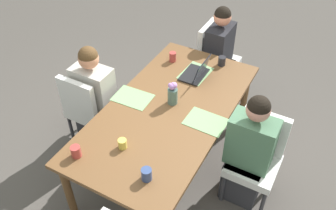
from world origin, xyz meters
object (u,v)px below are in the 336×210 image
(chair_near_left_near, at_px, (257,154))
(flower_vase, at_px, (173,93))
(chair_far_left_far, at_px, (87,107))
(person_far_left_far, at_px, (96,102))
(coffee_mug_near_left, at_px, (222,61))
(coffee_mug_centre_right, at_px, (173,57))
(person_near_left_near, at_px, (248,155))
(coffee_mug_far_left, at_px, (122,144))
(chair_head_right_left_mid, at_px, (214,56))
(coffee_mug_near_right, at_px, (147,174))
(laptop_head_right_left_mid, at_px, (196,73))
(coffee_mug_centre_left, at_px, (76,152))
(dining_table, at_px, (168,115))
(person_head_right_left_mid, at_px, (218,58))

(chair_near_left_near, bearing_deg, flower_vase, 90.11)
(chair_far_left_far, xyz_separation_m, flower_vase, (0.22, -0.89, 0.38))
(person_far_left_far, bearing_deg, coffee_mug_near_left, -46.62)
(person_far_left_far, distance_m, coffee_mug_centre_right, 0.95)
(person_far_left_far, xyz_separation_m, coffee_mug_near_left, (0.94, -1.00, 0.28))
(person_near_left_near, bearing_deg, coffee_mug_far_left, 124.53)
(flower_vase, bearing_deg, chair_near_left_near, -89.89)
(chair_head_right_left_mid, distance_m, coffee_mug_near_left, 0.64)
(coffee_mug_near_left, distance_m, coffee_mug_far_left, 1.52)
(coffee_mug_far_left, bearing_deg, coffee_mug_centre_right, 9.98)
(flower_vase, xyz_separation_m, coffee_mug_near_right, (-0.87, -0.24, -0.07))
(laptop_head_right_left_mid, xyz_separation_m, coffee_mug_near_left, (0.32, -0.15, 0.01))
(chair_near_left_near, relative_size, laptop_head_right_left_mid, 2.81)
(chair_head_right_left_mid, xyz_separation_m, person_far_left_far, (-1.44, 0.73, 0.03))
(laptop_head_right_left_mid, xyz_separation_m, coffee_mug_centre_left, (-1.44, 0.39, 0.01))
(chair_head_right_left_mid, bearing_deg, laptop_head_right_left_mid, -171.54)
(coffee_mug_centre_right, bearing_deg, coffee_mug_near_left, -69.48)
(dining_table, distance_m, laptop_head_right_left_mid, 0.60)
(dining_table, relative_size, coffee_mug_near_right, 20.14)
(coffee_mug_far_left, bearing_deg, laptop_head_right_left_mid, -5.51)
(coffee_mug_near_right, bearing_deg, person_head_right_left_mid, 7.31)
(laptop_head_right_left_mid, bearing_deg, coffee_mug_centre_left, 164.86)
(person_near_left_near, xyz_separation_m, coffee_mug_near_right, (-0.80, 0.56, 0.28))
(chair_near_left_near, height_order, person_head_right_left_mid, person_head_right_left_mid)
(dining_table, bearing_deg, coffee_mug_centre_left, 156.09)
(dining_table, xyz_separation_m, flower_vase, (0.10, 0.01, 0.19))
(chair_near_left_near, relative_size, coffee_mug_centre_right, 8.40)
(dining_table, height_order, coffee_mug_near_right, coffee_mug_near_right)
(laptop_head_right_left_mid, distance_m, coffee_mug_near_left, 0.35)
(coffee_mug_near_right, bearing_deg, coffee_mug_centre_right, 20.92)
(dining_table, distance_m, flower_vase, 0.22)
(coffee_mug_near_right, relative_size, coffee_mug_far_left, 1.23)
(laptop_head_right_left_mid, distance_m, coffee_mug_centre_right, 0.37)
(person_near_left_near, xyz_separation_m, person_far_left_far, (-0.07, 1.64, 0.00))
(coffee_mug_centre_left, relative_size, coffee_mug_far_left, 1.20)
(coffee_mug_near_right, height_order, coffee_mug_far_left, coffee_mug_near_right)
(laptop_head_right_left_mid, bearing_deg, coffee_mug_centre_right, 69.34)
(dining_table, bearing_deg, laptop_head_right_left_mid, -1.19)
(person_near_left_near, bearing_deg, laptop_head_right_left_mid, 54.67)
(chair_head_right_left_mid, distance_m, coffee_mug_centre_right, 0.78)
(person_near_left_near, distance_m, coffee_mug_near_left, 1.12)
(chair_head_right_left_mid, bearing_deg, coffee_mug_far_left, -179.81)
(chair_near_left_near, relative_size, coffee_mug_near_right, 8.66)
(chair_near_left_near, bearing_deg, coffee_mug_centre_left, 127.51)
(chair_head_right_left_mid, relative_size, coffee_mug_far_left, 10.63)
(flower_vase, height_order, coffee_mug_far_left, flower_vase)
(chair_far_left_far, bearing_deg, coffee_mug_centre_left, -144.77)
(person_far_left_far, bearing_deg, laptop_head_right_left_mid, -53.46)
(flower_vase, bearing_deg, coffee_mug_centre_left, 158.71)
(dining_table, distance_m, coffee_mug_centre_left, 0.94)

